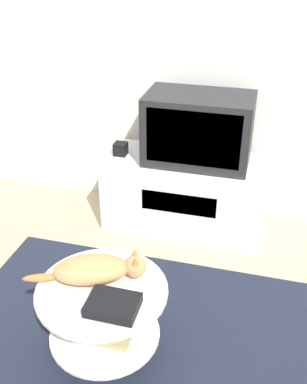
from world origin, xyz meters
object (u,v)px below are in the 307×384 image
Objects in this scene: tv at (198,129)px; cat at (96,269)px; speaker at (121,149)px; dvd_box at (113,305)px.

tv is 1.23m from cat.
dvd_box is at bearing -72.80° from speaker.
cat is at bearing -76.96° from speaker.
dvd_box is at bearing -71.27° from cat.
tv is 7.96× the size of speaker.
dvd_box is 0.22m from cat.
speaker is (-0.52, -0.04, -0.18)m from tv.
speaker is 0.16× the size of cat.
speaker is at bearing 81.92° from cat.
cat is (-0.14, 0.17, 0.03)m from dvd_box.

